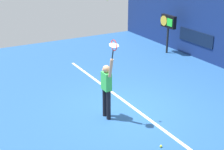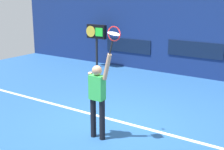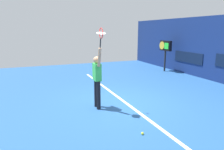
% 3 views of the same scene
% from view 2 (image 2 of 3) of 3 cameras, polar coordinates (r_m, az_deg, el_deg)
% --- Properties ---
extents(ground_plane, '(18.00, 18.00, 0.00)m').
position_cam_2_polar(ground_plane, '(8.11, -0.10, -8.82)').
color(ground_plane, '#23518C').
extents(back_wall, '(18.00, 0.20, 3.18)m').
position_cam_2_polar(back_wall, '(12.72, 14.88, 6.71)').
color(back_wall, navy).
rests_on(back_wall, ground_plane).
extents(sponsor_banner_center, '(2.20, 0.03, 0.60)m').
position_cam_2_polar(sponsor_banner_center, '(12.68, 14.55, 4.42)').
color(sponsor_banner_center, '#0C1933').
extents(sponsor_banner_portside, '(2.20, 0.03, 0.60)m').
position_cam_2_polar(sponsor_banner_portside, '(13.99, 2.89, 5.24)').
color(sponsor_banner_portside, '#0C1933').
extents(court_baseline, '(10.00, 0.10, 0.01)m').
position_cam_2_polar(court_baseline, '(8.30, 0.91, -8.20)').
color(court_baseline, white).
rests_on(court_baseline, ground_plane).
extents(tennis_player, '(0.63, 0.31, 1.98)m').
position_cam_2_polar(tennis_player, '(7.06, -2.60, -3.68)').
color(tennis_player, black).
rests_on(tennis_player, ground_plane).
extents(tennis_racket, '(0.38, 0.27, 0.63)m').
position_cam_2_polar(tennis_racket, '(6.50, 0.30, 7.09)').
color(tennis_racket, black).
extents(scoreboard_clock, '(0.96, 0.20, 1.87)m').
position_cam_2_polar(scoreboard_clock, '(14.01, -2.80, 7.36)').
color(scoreboard_clock, black).
rests_on(scoreboard_clock, ground_plane).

